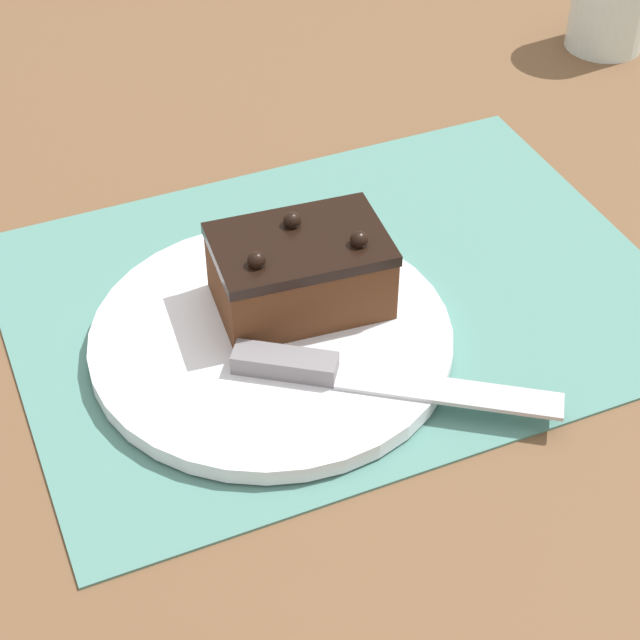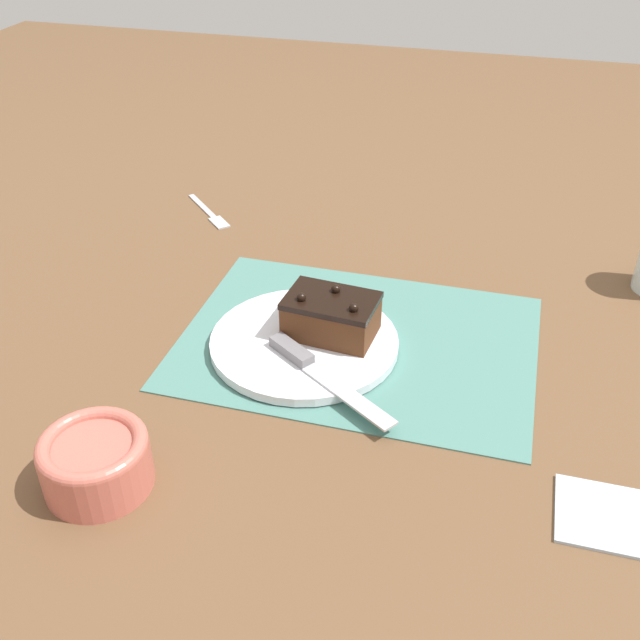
{
  "view_description": "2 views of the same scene",
  "coord_description": "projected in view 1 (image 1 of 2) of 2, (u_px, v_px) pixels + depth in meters",
  "views": [
    {
      "loc": [
        0.24,
        0.53,
        0.5
      ],
      "look_at": [
        0.04,
        0.07,
        0.05
      ],
      "focal_mm": 60.0,
      "sensor_mm": 36.0,
      "label": 1
    },
    {
      "loc": [
        -0.17,
        0.78,
        0.58
      ],
      "look_at": [
        0.04,
        0.04,
        0.05
      ],
      "focal_mm": 42.0,
      "sensor_mm": 36.0,
      "label": 2
    }
  ],
  "objects": [
    {
      "name": "ground_plane",
      "position": [
        339.0,
        297.0,
        0.77
      ],
      "size": [
        3.0,
        3.0,
        0.0
      ],
      "primitive_type": "plane",
      "color": "brown"
    },
    {
      "name": "placemat_woven",
      "position": [
        339.0,
        295.0,
        0.77
      ],
      "size": [
        0.46,
        0.34,
        0.0
      ],
      "primitive_type": "cube",
      "color": "slate",
      "rests_on": "ground_plane"
    },
    {
      "name": "cake_plate",
      "position": [
        271.0,
        339.0,
        0.72
      ],
      "size": [
        0.24,
        0.24,
        0.01
      ],
      "color": "white",
      "rests_on": "placemat_woven"
    },
    {
      "name": "chocolate_cake",
      "position": [
        300.0,
        271.0,
        0.72
      ],
      "size": [
        0.12,
        0.09,
        0.06
      ],
      "rotation": [
        0.0,
        0.0,
        -0.09
      ],
      "color": "#512D19",
      "rests_on": "cake_plate"
    },
    {
      "name": "serving_knife",
      "position": [
        339.0,
        373.0,
        0.68
      ],
      "size": [
        0.19,
        0.14,
        0.01
      ],
      "rotation": [
        0.0,
        0.0,
        0.98
      ],
      "color": "slate",
      "rests_on": "cake_plate"
    }
  ]
}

